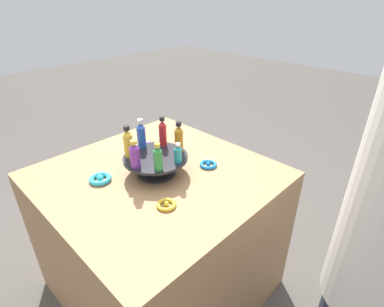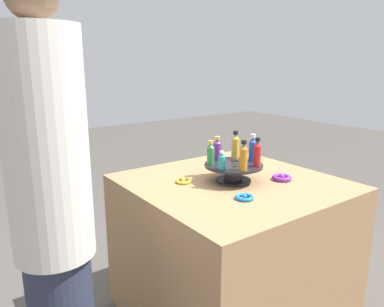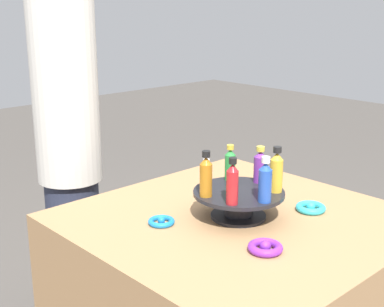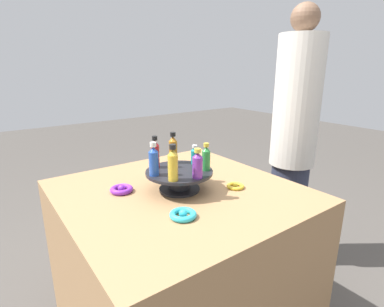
{
  "view_description": "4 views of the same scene",
  "coord_description": "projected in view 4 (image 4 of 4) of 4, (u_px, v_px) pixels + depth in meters",
  "views": [
    {
      "loc": [
        -0.72,
        -0.94,
        1.49
      ],
      "look_at": [
        0.02,
        -0.21,
        0.93
      ],
      "focal_mm": 28.0,
      "sensor_mm": 36.0,
      "label": 1
    },
    {
      "loc": [
        1.33,
        -1.21,
        1.34
      ],
      "look_at": [
        0.02,
        -0.27,
        0.94
      ],
      "focal_mm": 35.0,
      "sensor_mm": 36.0,
      "label": 2
    },
    {
      "loc": [
        1.2,
        1.06,
        1.42
      ],
      "look_at": [
        0.02,
        -0.2,
        0.93
      ],
      "focal_mm": 50.0,
      "sensor_mm": 36.0,
      "label": 3
    },
    {
      "loc": [
        -1.02,
        0.67,
        1.27
      ],
      "look_at": [
        0.01,
        -0.07,
        0.9
      ],
      "focal_mm": 28.0,
      "sensor_mm": 36.0,
      "label": 4
    }
  ],
  "objects": [
    {
      "name": "party_table",
      "position": [
        180.0,
        263.0,
        1.42
      ],
      "size": [
        0.97,
        0.97,
        0.75
      ],
      "color": "#9E754C",
      "rests_on": "ground_plane"
    },
    {
      "name": "display_stand",
      "position": [
        179.0,
        177.0,
        1.3
      ],
      "size": [
        0.29,
        0.29,
        0.09
      ],
      "color": "black",
      "rests_on": "party_table"
    },
    {
      "name": "bottle_blue",
      "position": [
        154.0,
        160.0,
        1.22
      ],
      "size": [
        0.04,
        0.04,
        0.14
      ],
      "color": "#234CAD",
      "rests_on": "display_stand"
    },
    {
      "name": "bottle_gold",
      "position": [
        173.0,
        164.0,
        1.16
      ],
      "size": [
        0.04,
        0.04,
        0.15
      ],
      "color": "gold",
      "rests_on": "display_stand"
    },
    {
      "name": "bottle_purple",
      "position": [
        198.0,
        165.0,
        1.19
      ],
      "size": [
        0.04,
        0.04,
        0.12
      ],
      "color": "#702D93",
      "rests_on": "display_stand"
    },
    {
      "name": "bottle_green",
      "position": [
        206.0,
        158.0,
        1.28
      ],
      "size": [
        0.04,
        0.04,
        0.12
      ],
      "color": "#288438",
      "rests_on": "display_stand"
    },
    {
      "name": "bottle_teal",
      "position": [
        195.0,
        155.0,
        1.37
      ],
      "size": [
        0.03,
        0.03,
        0.09
      ],
      "color": "teal",
      "rests_on": "display_stand"
    },
    {
      "name": "bottle_amber",
      "position": [
        173.0,
        149.0,
        1.38
      ],
      "size": [
        0.04,
        0.04,
        0.14
      ],
      "color": "#AD6B19",
      "rests_on": "display_stand"
    },
    {
      "name": "bottle_red",
      "position": [
        155.0,
        153.0,
        1.31
      ],
      "size": [
        0.04,
        0.04,
        0.14
      ],
      "color": "#B21E23",
      "rests_on": "display_stand"
    },
    {
      "name": "ribbon_bow_blue",
      "position": [
        177.0,
        169.0,
        1.55
      ],
      "size": [
        0.08,
        0.08,
        0.02
      ],
      "color": "blue",
      "rests_on": "party_table"
    },
    {
      "name": "ribbon_bow_purple",
      "position": [
        122.0,
        189.0,
        1.29
      ],
      "size": [
        0.1,
        0.1,
        0.03
      ],
      "color": "purple",
      "rests_on": "party_table"
    },
    {
      "name": "ribbon_bow_teal",
      "position": [
        183.0,
        214.0,
        1.07
      ],
      "size": [
        0.1,
        0.1,
        0.03
      ],
      "color": "#2DB7CC",
      "rests_on": "party_table"
    },
    {
      "name": "ribbon_bow_gold",
      "position": [
        235.0,
        186.0,
        1.33
      ],
      "size": [
        0.08,
        0.08,
        0.02
      ],
      "color": "gold",
      "rests_on": "party_table"
    },
    {
      "name": "person_figure",
      "position": [
        293.0,
        143.0,
        1.86
      ],
      "size": [
        0.27,
        0.27,
        1.61
      ],
      "rotation": [
        0.0,
        0.0,
        1.66
      ],
      "color": "#282D42",
      "rests_on": "ground_plane"
    }
  ]
}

